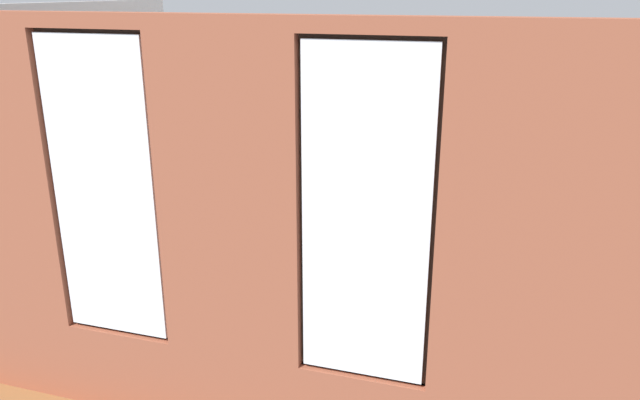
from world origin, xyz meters
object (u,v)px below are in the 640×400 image
Objects in this scene: remote_silver at (335,238)px; remote_black at (341,243)px; potted_plant_corner_near_left at (592,190)px; potted_plant_mid_room_small at (432,249)px; cup_ceramic at (373,235)px; papasan_chair at (323,199)px; media_console at (94,239)px; table_plant_small at (294,229)px; tv_flatscreen at (87,186)px; couch_left at (589,305)px; couch_by_window at (211,338)px; potted_plant_beside_window_right at (36,269)px; potted_plant_near_tv at (71,255)px; coffee_table at (335,242)px; candle_jar at (322,229)px.

remote_silver is 0.18m from remote_black.
remote_black is at bearing 31.24° from potted_plant_corner_near_left.
potted_plant_mid_room_small is at bearing 41.11° from potted_plant_corner_near_left.
cup_ceramic is 0.08× the size of papasan_chair.
media_console is 3.05m from papasan_chair.
media_console is (2.46, 0.47, -0.25)m from table_plant_small.
table_plant_small is 1.29× the size of remote_silver.
remote_black is (-0.12, 0.13, 0.00)m from remote_silver.
tv_flatscreen reaches higher than cup_ceramic.
couch_left is 11.40× the size of remote_silver.
remote_silver is 0.15× the size of tv_flatscreen.
media_console is (2.47, -1.69, -0.03)m from couch_by_window.
remote_black is at bearing 42.69° from cup_ceramic.
potted_plant_beside_window_right is at bearing 66.14° from papasan_chair.
cup_ceramic is at bearing -146.94° from potted_plant_near_tv.
couch_left reaches higher than potted_plant_mid_room_small.
coffee_table is 1.06× the size of potted_plant_corner_near_left.
papasan_chair is (0.54, -1.28, 0.01)m from remote_silver.
remote_silver is 0.15× the size of papasan_chair.
papasan_chair is 3.48m from potted_plant_near_tv.
coffee_table is 9.19× the size of remote_silver.
potted_plant_beside_window_right is at bearing 53.09° from table_plant_small.
remote_black is at bearing 114.95° from papasan_chair.
remote_black is at bearing -102.82° from couch_left.
remote_silver is 3.04m from tv_flatscreen.
couch_by_window reaches higher than coffee_table.
remote_black is 3.09m from media_console.
table_plant_small is (0.47, 0.13, 0.16)m from coffee_table.
potted_plant_corner_near_left is at bearing -148.56° from potted_plant_near_tv.
remote_black is 2.94m from potted_plant_near_tv.
candle_jar is at bearing 4.06° from cup_ceramic.
media_console is 1.24m from potted_plant_near_tv.
couch_by_window is 2.82m from potted_plant_mid_room_small.
candle_jar is at bearing -165.41° from tv_flatscreen.
coffee_table is 3.34m from potted_plant_corner_near_left.
couch_left is 3.01× the size of potted_plant_mid_room_small.
couch_left is at bearing 149.56° from papasan_chair.
potted_plant_beside_window_right is at bearing 158.32° from remote_black.
remote_black is at bearing -171.22° from media_console.
coffee_table is 2.99m from media_console.
remote_silver is (-0.00, 0.00, 0.06)m from coffee_table.
papasan_chair is (0.07, -1.41, -0.09)m from table_plant_small.
papasan_chair is (0.35, -1.17, -0.03)m from candle_jar.
remote_silver is at bearing -144.89° from potted_plant_near_tv.
tv_flatscreen is at bearing 10.77° from table_plant_small.
candle_jar is 3.45m from potted_plant_corner_near_left.
media_console is at bearing -34.43° from couch_by_window.
couch_left is 2.83m from remote_silver.
tv_flatscreen is (0.00, -0.00, 0.69)m from media_console.
candle_jar is at bearing 75.65° from remote_black.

